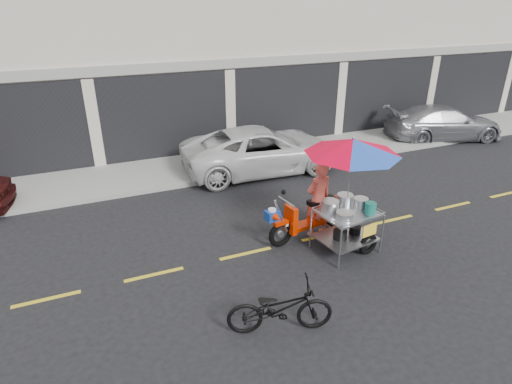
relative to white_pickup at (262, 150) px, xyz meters
name	(u,v)px	position (x,y,z in m)	size (l,w,h in m)	color
ground	(324,236)	(-0.29, -4.38, -0.71)	(90.00, 90.00, 0.00)	black
sidewalk	(241,158)	(-0.29, 1.12, -0.63)	(45.00, 3.00, 0.15)	gray
shophouse_block	(258,19)	(2.52, 6.21, 3.53)	(36.00, 8.11, 10.40)	beige
centerline	(324,235)	(-0.29, -4.38, -0.70)	(42.00, 0.10, 0.01)	gold
white_pickup	(262,150)	(0.00, 0.00, 0.00)	(2.34, 5.07, 1.41)	silver
silver_pickup	(444,123)	(7.86, 0.32, -0.05)	(1.83, 4.49, 1.30)	#94959B
near_bicycle	(280,308)	(-2.63, -6.78, -0.24)	(0.62, 1.77, 0.93)	black
food_vendor_rig	(338,177)	(-0.28, -4.72, 0.93)	(2.80, 2.25, 2.60)	black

